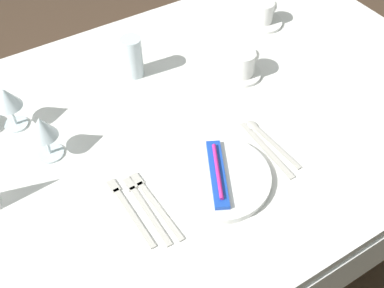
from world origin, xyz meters
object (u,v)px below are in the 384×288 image
at_px(dinner_plate, 217,177).
at_px(coffee_cup_left, 242,63).
at_px(fork_inner, 145,207).
at_px(coffee_cup_far, 263,12).
at_px(fork_outer, 154,203).
at_px(toothbrush_package, 217,173).
at_px(wine_glass_left, 7,100).
at_px(drink_tumbler, 132,59).
at_px(wine_glass_centre, 42,130).
at_px(spoon_soup, 266,138).
at_px(fork_salad, 128,209).
at_px(dinner_knife, 267,151).

distance_m(dinner_plate, coffee_cup_left, 0.42).
distance_m(fork_inner, coffee_cup_far, 0.86).
relative_size(fork_outer, coffee_cup_far, 2.33).
bearing_deg(fork_outer, toothbrush_package, -6.63).
relative_size(wine_glass_left, drink_tumbler, 1.02).
bearing_deg(coffee_cup_left, wine_glass_centre, -179.85).
bearing_deg(spoon_soup, fork_salad, -178.46).
distance_m(toothbrush_package, fork_inner, 0.20).
bearing_deg(fork_inner, fork_outer, -0.26).
bearing_deg(spoon_soup, wine_glass_centre, 153.75).
height_order(dinner_knife, wine_glass_centre, wine_glass_centre).
height_order(fork_salad, coffee_cup_left, coffee_cup_left).
bearing_deg(wine_glass_centre, dinner_plate, -42.75).
bearing_deg(coffee_cup_left, wine_glass_left, 167.16).
bearing_deg(fork_salad, coffee_cup_left, 27.20).
distance_m(dinner_plate, coffee_cup_far, 0.72).
distance_m(dinner_knife, drink_tumbler, 0.50).
bearing_deg(coffee_cup_left, dinner_knife, -113.30).
distance_m(coffee_cup_left, coffee_cup_far, 0.30).
xyz_separation_m(fork_salad, coffee_cup_left, (0.52, 0.27, 0.04)).
bearing_deg(dinner_knife, wine_glass_centre, 149.10).
distance_m(wine_glass_left, drink_tumbler, 0.38).
relative_size(dinner_plate, toothbrush_package, 1.33).
xyz_separation_m(toothbrush_package, fork_outer, (-0.17, 0.02, -0.02)).
xyz_separation_m(fork_outer, drink_tumbler, (0.18, 0.46, 0.05)).
bearing_deg(dinner_plate, drink_tumbler, 88.67).
relative_size(wine_glass_centre, drink_tumbler, 1.02).
height_order(fork_inner, spoon_soup, spoon_soup).
xyz_separation_m(spoon_soup, drink_tumbler, (-0.18, 0.43, 0.05)).
bearing_deg(coffee_cup_left, fork_salad, -152.80).
bearing_deg(drink_tumbler, fork_inner, -114.13).
height_order(dinner_knife, drink_tumbler, drink_tumbler).
relative_size(spoon_soup, coffee_cup_left, 1.93).
bearing_deg(drink_tumbler, dinner_knife, -72.05).
height_order(coffee_cup_left, wine_glass_left, wine_glass_left).
bearing_deg(dinner_plate, wine_glass_left, 129.14).
bearing_deg(drink_tumbler, fork_outer, -111.49).
relative_size(fork_salad, dinner_knife, 1.00).
bearing_deg(toothbrush_package, fork_outer, 173.37).
xyz_separation_m(fork_outer, coffee_cup_far, (0.69, 0.48, 0.04)).
distance_m(toothbrush_package, fork_salad, 0.23).
bearing_deg(toothbrush_package, coffee_cup_left, 46.14).
bearing_deg(wine_glass_left, coffee_cup_left, -12.84).
height_order(toothbrush_package, wine_glass_centre, wine_glass_centre).
relative_size(coffee_cup_far, wine_glass_centre, 0.75).
distance_m(coffee_cup_left, wine_glass_left, 0.68).
distance_m(spoon_soup, drink_tumbler, 0.47).
height_order(fork_inner, dinner_knife, same).
xyz_separation_m(fork_inner, drink_tumbler, (0.21, 0.46, 0.05)).
bearing_deg(wine_glass_left, spoon_soup, -36.01).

